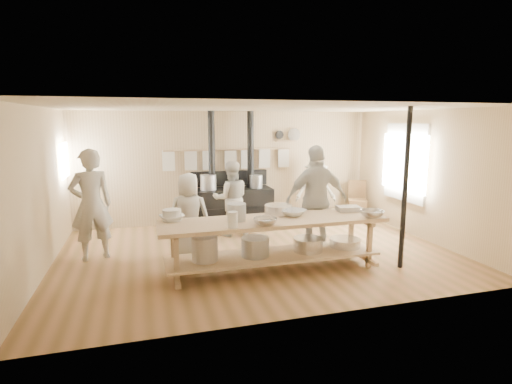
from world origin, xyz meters
TOP-DOWN VIEW (x-y plane):
  - ground at (0.00, 0.00)m, footprint 7.00×7.00m
  - room_shell at (0.00, 0.00)m, footprint 7.00×7.00m
  - window_right at (3.47, 0.60)m, footprint 0.09×1.50m
  - left_opening at (-3.45, 2.00)m, footprint 0.00×0.90m
  - stove at (-0.01, 2.12)m, footprint 1.90×0.75m
  - towel_rail at (0.00, 2.40)m, footprint 3.00×0.04m
  - back_wall_shelf at (1.46, 2.43)m, footprint 0.63×0.14m
  - prep_table at (-0.01, -0.90)m, footprint 3.60×0.90m
  - support_post at (2.05, -1.35)m, footprint 0.08×0.08m
  - cook_far_left at (-2.83, 0.47)m, footprint 0.80×0.64m
  - cook_left at (-0.21, 1.27)m, footprint 0.82×0.66m
  - cook_center at (-1.21, 0.14)m, footprint 0.84×0.66m
  - cook_right at (1.01, -0.28)m, footprint 1.16×0.51m
  - cook_by_window at (2.01, 1.95)m, footprint 1.07×0.77m
  - chair at (3.16, 1.97)m, footprint 0.57×0.57m
  - bowl_white_a at (-1.55, -0.57)m, footprint 0.46×0.46m
  - bowl_steel_a at (-0.24, -1.23)m, footprint 0.50×0.50m
  - bowl_white_b at (0.37, -0.76)m, footprint 0.56×0.56m
  - bowl_steel_b at (1.55, -1.23)m, footprint 0.47×0.47m
  - roasting_pan at (1.41, -0.71)m, footprint 0.42×0.31m
  - mixing_bowl_large at (0.19, -0.57)m, footprint 0.58×0.58m
  - bucket_galv at (-0.58, -0.83)m, footprint 0.38×0.38m
  - deep_bowl_enamel at (-1.55, -0.57)m, footprint 0.37×0.37m
  - pitcher at (-0.73, -1.22)m, footprint 0.16×0.16m

SIDE VIEW (x-z plane):
  - ground at x=0.00m, z-range 0.00..0.00m
  - chair at x=3.16m, z-range -0.19..0.73m
  - prep_table at x=-0.01m, z-range 0.10..0.95m
  - stove at x=-0.01m, z-range -0.78..1.82m
  - cook_by_window at x=2.01m, z-range 0.00..1.50m
  - cook_center at x=-1.21m, z-range 0.00..1.50m
  - cook_left at x=-0.21m, z-range 0.00..1.57m
  - roasting_pan at x=1.41m, z-range 0.85..0.94m
  - bowl_white_a at x=-1.55m, z-range 0.85..0.94m
  - bowl_white_b at x=0.37m, z-range 0.85..0.95m
  - bowl_steel_a at x=-0.24m, z-range 0.85..0.96m
  - bowl_steel_b at x=1.55m, z-range 0.85..0.97m
  - mixing_bowl_large at x=0.19m, z-range 0.85..1.00m
  - deep_bowl_enamel at x=-1.55m, z-range 0.85..1.03m
  - cook_far_left at x=-2.83m, z-range 0.00..1.93m
  - pitcher at x=-0.73m, z-range 0.85..1.08m
  - cook_right at x=1.01m, z-range 0.00..1.96m
  - bucket_galv at x=-0.58m, z-range 0.85..1.12m
  - support_post at x=2.05m, z-range 0.00..2.60m
  - window_right at x=3.47m, z-range 0.67..2.33m
  - towel_rail at x=0.00m, z-range 1.32..1.79m
  - left_opening at x=-3.45m, z-range 1.15..2.05m
  - room_shell at x=0.00m, z-range -1.88..5.12m
  - back_wall_shelf at x=1.46m, z-range 1.84..2.17m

